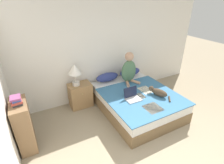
# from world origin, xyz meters

# --- Properties ---
(wall_back) EXTENTS (5.64, 0.05, 2.55)m
(wall_back) POSITION_xyz_m (0.00, 3.04, 1.27)
(wall_back) COLOR silver
(wall_back) RESTS_ON ground_plane
(bed) EXTENTS (1.58, 1.95, 0.49)m
(bed) POSITION_xyz_m (0.23, 2.00, 0.24)
(bed) COLOR brown
(bed) RESTS_ON ground_plane
(pillow_near) EXTENTS (0.61, 0.24, 0.22)m
(pillow_near) POSITION_xyz_m (-0.11, 2.83, 0.60)
(pillow_near) COLOR navy
(pillow_near) RESTS_ON bed
(pillow_far) EXTENTS (0.61, 0.24, 0.22)m
(pillow_far) POSITION_xyz_m (0.58, 2.83, 0.60)
(pillow_far) COLOR navy
(pillow_far) RESTS_ON bed
(person_sitting) EXTENTS (0.40, 0.39, 0.78)m
(person_sitting) POSITION_xyz_m (0.34, 2.54, 0.83)
(person_sitting) COLOR #476B4C
(person_sitting) RESTS_ON bed
(cat_tabby) EXTENTS (0.30, 0.57, 0.17)m
(cat_tabby) POSITION_xyz_m (0.56, 1.67, 0.57)
(cat_tabby) COLOR #473828
(cat_tabby) RESTS_ON bed
(laptop_open) EXTENTS (0.32, 0.28, 0.24)m
(laptop_open) POSITION_xyz_m (-0.02, 1.81, 0.54)
(laptop_open) COLOR #B7B7BC
(laptop_open) RESTS_ON bed
(nightstand) EXTENTS (0.53, 0.38, 0.60)m
(nightstand) POSITION_xyz_m (-0.87, 2.79, 0.30)
(nightstand) COLOR #937047
(nightstand) RESTS_ON ground_plane
(table_lamp) EXTENTS (0.30, 0.30, 0.52)m
(table_lamp) POSITION_xyz_m (-0.95, 2.79, 0.96)
(table_lamp) COLOR beige
(table_lamp) RESTS_ON nightstand
(bookshelf) EXTENTS (0.27, 0.58, 0.93)m
(bookshelf) POSITION_xyz_m (-2.15, 2.02, 0.46)
(bookshelf) COLOR brown
(bookshelf) RESTS_ON ground_plane
(book_stack_top) EXTENTS (0.19, 0.25, 0.13)m
(book_stack_top) POSITION_xyz_m (-2.15, 2.02, 0.99)
(book_stack_top) COLOR #2D2D33
(book_stack_top) RESTS_ON bookshelf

